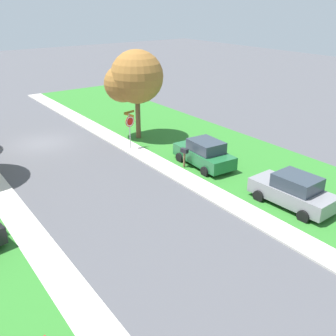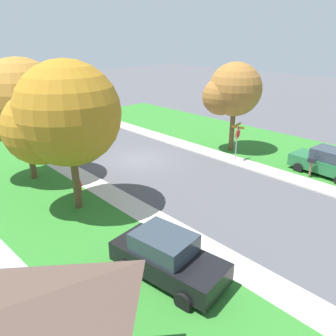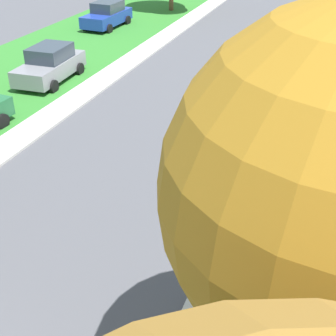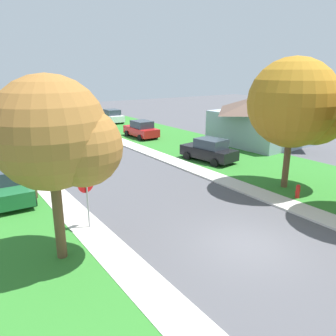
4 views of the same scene
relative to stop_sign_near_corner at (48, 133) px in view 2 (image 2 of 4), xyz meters
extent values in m
plane|color=#4C4C51|center=(-4.46, 4.63, -1.88)|extent=(120.00, 120.00, 0.00)
cube|color=beige|center=(0.24, 16.63, -1.83)|extent=(1.40, 56.00, 0.10)
cylinder|color=#9E9EA3|center=(0.01, 0.03, -0.58)|extent=(0.07, 0.07, 2.60)
cylinder|color=red|center=(0.00, -0.02, 0.17)|extent=(0.75, 0.17, 0.76)
cylinder|color=white|center=(-0.01, -0.04, 0.17)|extent=(0.66, 0.13, 0.67)
cylinder|color=red|center=(-0.01, -0.04, 0.17)|extent=(0.54, 0.11, 0.55)
cube|color=brown|center=(0.01, 0.03, 0.81)|extent=(0.91, 0.19, 0.16)
cube|color=brown|center=(0.01, 0.03, 0.62)|extent=(0.19, 0.91, 0.16)
cube|color=red|center=(0.00, -0.02, -0.33)|extent=(0.44, 0.10, 0.14)
cylinder|color=#9E9EA3|center=(-9.07, 9.50, -0.58)|extent=(0.07, 0.07, 2.60)
cylinder|color=red|center=(-9.08, 9.55, 0.17)|extent=(0.75, 0.18, 0.76)
cylinder|color=white|center=(-9.09, 9.56, 0.17)|extent=(0.66, 0.14, 0.67)
cylinder|color=red|center=(-9.09, 9.57, 0.17)|extent=(0.54, 0.11, 0.55)
cube|color=brown|center=(-9.07, 9.50, 0.81)|extent=(0.91, 0.20, 0.16)
cube|color=brown|center=(-9.07, 9.50, 0.62)|extent=(0.20, 0.91, 0.16)
cube|color=#1E6033|center=(-11.28, 14.81, -1.18)|extent=(2.03, 4.39, 0.76)
cube|color=#2D3842|center=(-11.27, 15.01, -0.46)|extent=(1.71, 2.18, 0.68)
cylinder|color=black|center=(-10.45, 13.43, -1.56)|extent=(0.27, 0.65, 0.64)
cylinder|color=black|center=(-12.25, 13.53, -1.56)|extent=(0.27, 0.65, 0.64)
cube|color=black|center=(2.47, 14.94, -1.18)|extent=(2.42, 4.52, 0.76)
cube|color=#2D3842|center=(2.50, 14.75, -0.46)|extent=(1.89, 2.31, 0.68)
cylinder|color=black|center=(1.39, 16.13, -1.56)|extent=(0.33, 0.67, 0.64)
cylinder|color=black|center=(3.17, 16.40, -1.56)|extent=(0.33, 0.67, 0.64)
cylinder|color=black|center=(1.78, 13.49, -1.56)|extent=(0.33, 0.67, 0.64)
cylinder|color=black|center=(3.56, 13.76, -1.56)|extent=(0.33, 0.67, 0.64)
cylinder|color=brown|center=(2.27, 8.02, -0.27)|extent=(0.36, 0.36, 3.20)
sphere|color=#A16F1C|center=(2.27, 8.02, 3.04)|extent=(4.89, 4.89, 4.89)
sphere|color=#A16F1C|center=(3.37, 7.29, 2.43)|extent=(3.42, 3.42, 3.42)
cylinder|color=brown|center=(2.39, 2.75, -0.31)|extent=(0.36, 0.36, 3.14)
sphere|color=#A2712C|center=(2.39, 2.75, 2.94)|extent=(4.78, 4.78, 4.78)
sphere|color=#A2712C|center=(3.47, 2.03, 2.34)|extent=(3.35, 3.35, 3.35)
cylinder|color=brown|center=(-10.78, 7.82, -0.22)|extent=(0.36, 0.36, 3.31)
sphere|color=olive|center=(-10.78, 7.82, 2.77)|extent=(3.83, 3.83, 3.83)
sphere|color=olive|center=(-9.92, 7.25, 2.30)|extent=(2.68, 2.68, 2.68)
cylinder|color=red|center=(1.37, 6.51, -1.53)|extent=(0.22, 0.22, 0.70)
sphere|color=red|center=(1.37, 6.51, -1.16)|extent=(0.22, 0.22, 0.22)
cylinder|color=red|center=(1.23, 6.51, -1.43)|extent=(0.10, 0.08, 0.08)
cylinder|color=red|center=(1.51, 6.51, -1.43)|extent=(0.10, 0.08, 0.08)
cube|color=brown|center=(-10.08, 14.37, -1.35)|extent=(0.10, 0.10, 1.05)
cube|color=black|center=(-10.08, 14.37, -0.70)|extent=(0.33, 0.52, 0.26)
camera|label=1|loc=(3.96, 32.21, 7.89)|focal=42.17mm
camera|label=2|loc=(9.12, 22.01, 6.38)|focal=35.15mm
camera|label=3|loc=(1.85, 2.66, 6.28)|focal=49.68mm
camera|label=4|loc=(-13.68, -3.23, 4.78)|focal=35.56mm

